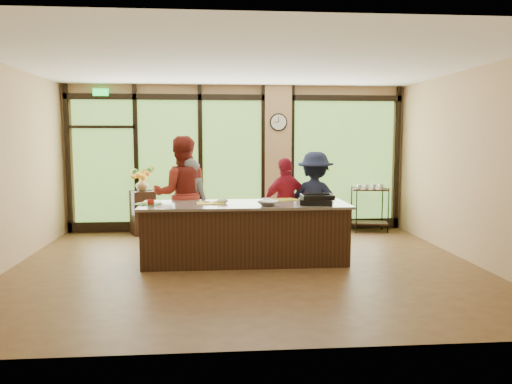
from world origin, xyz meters
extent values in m
plane|color=#51341C|center=(0.00, 0.00, 0.00)|extent=(7.00, 7.00, 0.00)
plane|color=white|center=(0.00, 0.00, 3.00)|extent=(7.00, 7.00, 0.00)
plane|color=tan|center=(0.00, 3.00, 1.50)|extent=(7.00, 0.00, 7.00)
plane|color=tan|center=(-3.50, 0.00, 1.50)|extent=(0.00, 6.00, 6.00)
plane|color=tan|center=(3.50, 0.00, 1.50)|extent=(0.00, 6.00, 6.00)
cube|color=tan|center=(0.85, 2.94, 1.50)|extent=(0.55, 0.12, 3.00)
cube|color=black|center=(0.00, 2.95, 2.75)|extent=(6.90, 0.08, 0.12)
cube|color=black|center=(0.00, 2.95, 0.12)|extent=(6.90, 0.08, 0.20)
cube|color=#19D83F|center=(-2.70, 2.90, 2.83)|extent=(0.30, 0.04, 0.14)
cube|color=#305C20|center=(-2.70, 2.97, 1.45)|extent=(1.20, 0.02, 2.50)
cube|color=#305C20|center=(-1.40, 2.97, 1.45)|extent=(1.20, 0.02, 2.50)
cube|color=#305C20|center=(-0.10, 2.97, 1.45)|extent=(1.20, 0.02, 2.50)
cube|color=#305C20|center=(2.25, 2.97, 1.45)|extent=(2.10, 0.02, 2.50)
cube|color=black|center=(-3.40, 2.95, 1.50)|extent=(0.08, 0.08, 3.00)
cube|color=black|center=(-2.05, 2.95, 1.50)|extent=(0.08, 0.08, 3.00)
cube|color=black|center=(-0.75, 2.95, 1.50)|extent=(0.08, 0.08, 3.00)
cube|color=black|center=(0.55, 2.95, 1.50)|extent=(0.08, 0.08, 3.00)
cube|color=black|center=(1.15, 2.95, 1.50)|extent=(0.08, 0.08, 3.00)
cube|color=black|center=(3.40, 2.95, 1.50)|extent=(0.08, 0.08, 3.00)
cube|color=black|center=(0.00, 0.30, 0.44)|extent=(3.10, 1.00, 0.88)
cube|color=gray|center=(0.00, 0.30, 0.90)|extent=(3.20, 1.10, 0.04)
cylinder|color=black|center=(0.85, 2.87, 2.25)|extent=(0.36, 0.04, 0.36)
cylinder|color=silver|center=(0.85, 2.85, 2.25)|extent=(0.31, 0.01, 0.31)
cube|color=black|center=(0.85, 2.85, 2.30)|extent=(0.01, 0.00, 0.11)
cube|color=black|center=(0.80, 2.85, 2.25)|extent=(0.09, 0.00, 0.01)
imported|color=slate|center=(-0.85, 1.05, 0.80)|extent=(0.68, 0.56, 1.59)
imported|color=maroon|center=(-1.02, 1.09, 0.98)|extent=(1.04, 0.86, 1.96)
imported|color=maroon|center=(0.75, 1.03, 0.80)|extent=(1.01, 0.73, 1.60)
imported|color=#161B32|center=(1.26, 1.09, 0.85)|extent=(1.26, 1.02, 1.70)
cube|color=black|center=(1.09, 0.08, 0.96)|extent=(0.56, 0.49, 0.08)
imported|color=silver|center=(0.33, 0.02, 0.96)|extent=(0.41, 0.41, 0.08)
cube|color=#3C8A32|center=(-1.50, 0.32, 0.93)|extent=(0.43, 0.37, 0.01)
cube|color=yellow|center=(-0.53, 0.33, 0.93)|extent=(0.43, 0.33, 0.01)
cube|color=yellow|center=(0.66, 0.67, 0.93)|extent=(0.51, 0.45, 0.01)
imported|color=white|center=(-0.34, 0.34, 0.95)|extent=(0.21, 0.21, 0.05)
imported|color=white|center=(0.49, 0.41, 0.94)|extent=(0.18, 0.18, 0.04)
imported|color=white|center=(0.37, 0.68, 0.94)|extent=(0.15, 0.15, 0.03)
imported|color=#AF1B11|center=(-1.42, 0.21, 0.96)|extent=(0.13, 0.13, 0.09)
cube|color=black|center=(-1.91, 2.71, 0.44)|extent=(0.57, 0.57, 0.87)
imported|color=olive|center=(-1.91, 2.71, 1.01)|extent=(0.29, 0.29, 0.27)
cube|color=black|center=(2.72, 2.61, 0.19)|extent=(0.79, 0.56, 0.03)
cube|color=black|center=(2.72, 2.61, 0.88)|extent=(0.79, 0.56, 0.03)
cylinder|color=black|center=(2.39, 2.42, 0.47)|extent=(0.02, 0.02, 0.93)
cylinder|color=black|center=(3.05, 2.42, 0.47)|extent=(0.02, 0.02, 0.93)
cylinder|color=black|center=(2.39, 2.79, 0.47)|extent=(0.02, 0.02, 0.93)
cylinder|color=black|center=(3.05, 2.79, 0.47)|extent=(0.02, 0.02, 0.93)
imported|color=silver|center=(2.49, 2.61, 0.94)|extent=(0.12, 0.12, 0.10)
imported|color=silver|center=(2.65, 2.61, 0.94)|extent=(0.12, 0.12, 0.10)
imported|color=silver|center=(2.80, 2.61, 0.94)|extent=(0.12, 0.12, 0.10)
imported|color=silver|center=(2.95, 2.61, 0.94)|extent=(0.12, 0.12, 0.10)
camera|label=1|loc=(-0.46, -7.34, 1.93)|focal=35.00mm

